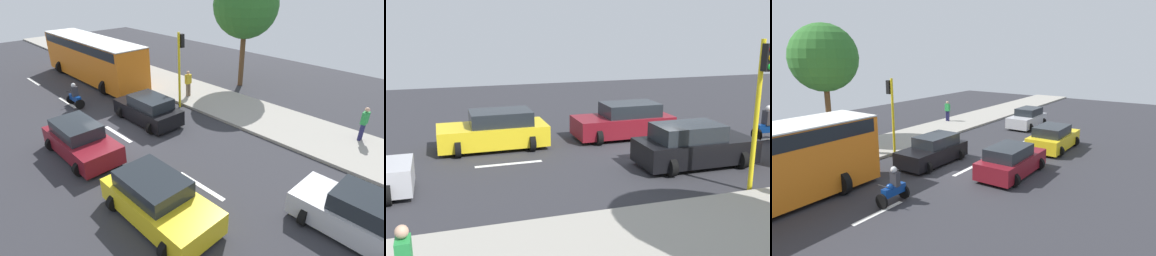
# 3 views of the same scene
# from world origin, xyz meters

# --- Properties ---
(ground_plane) EXTENTS (40.00, 60.00, 0.10)m
(ground_plane) POSITION_xyz_m (0.00, 0.00, -0.05)
(ground_plane) COLOR #2D2D33
(sidewalk) EXTENTS (4.00, 60.00, 0.15)m
(sidewalk) POSITION_xyz_m (7.00, 0.00, 0.07)
(sidewalk) COLOR #9E998E
(sidewalk) RESTS_ON ground
(lane_stripe_north) EXTENTS (0.20, 2.40, 0.01)m
(lane_stripe_north) POSITION_xyz_m (0.00, -6.00, 0.01)
(lane_stripe_north) COLOR white
(lane_stripe_north) RESTS_ON ground
(lane_stripe_mid) EXTENTS (0.20, 2.40, 0.01)m
(lane_stripe_mid) POSITION_xyz_m (0.00, 0.00, 0.01)
(lane_stripe_mid) COLOR white
(lane_stripe_mid) RESTS_ON ground
(lane_stripe_south) EXTENTS (0.20, 2.40, 0.01)m
(lane_stripe_south) POSITION_xyz_m (0.00, 6.00, 0.01)
(lane_stripe_south) COLOR white
(lane_stripe_south) RESTS_ON ground
(lane_stripe_far_south) EXTENTS (0.20, 2.40, 0.01)m
(lane_stripe_far_south) POSITION_xyz_m (0.00, 12.00, 0.01)
(lane_stripe_far_south) COLOR white
(lane_stripe_far_south) RESTS_ON ground
(car_black) EXTENTS (2.21, 4.16, 1.52)m
(car_black) POSITION_xyz_m (2.11, 0.17, 0.71)
(car_black) COLOR black
(car_black) RESTS_ON ground
(car_yellow_cab) EXTENTS (2.36, 4.27, 1.52)m
(car_yellow_cab) POSITION_xyz_m (-2.22, -6.19, 0.71)
(car_yellow_cab) COLOR yellow
(car_yellow_cab) RESTS_ON ground
(car_silver) EXTENTS (2.20, 3.92, 1.52)m
(car_silver) POSITION_xyz_m (1.79, -11.14, 0.71)
(car_silver) COLOR #B7B7BC
(car_silver) RESTS_ON ground
(car_maroon) EXTENTS (2.27, 4.26, 1.52)m
(car_maroon) POSITION_xyz_m (-2.20, -0.59, 0.71)
(car_maroon) COLOR maroon
(car_maroon) RESTS_ON ground
(city_bus) EXTENTS (3.20, 11.00, 3.16)m
(city_bus) POSITION_xyz_m (3.71, 9.15, 1.85)
(city_bus) COLOR orange
(city_bus) RESTS_ON ground
(motorcycle) EXTENTS (0.60, 1.30, 1.53)m
(motorcycle) POSITION_xyz_m (0.15, 5.04, 0.64)
(motorcycle) COLOR black
(motorcycle) RESTS_ON ground
(pedestrian_near_signal) EXTENTS (0.40, 0.24, 1.69)m
(pedestrian_near_signal) POSITION_xyz_m (8.09, -8.94, 1.06)
(pedestrian_near_signal) COLOR #1E1E4C
(pedestrian_near_signal) RESTS_ON sidewalk
(pedestrian_by_tree) EXTENTS (0.40, 0.24, 1.69)m
(pedestrian_by_tree) POSITION_xyz_m (6.18, 1.26, 1.06)
(pedestrian_by_tree) COLOR #72604C
(pedestrian_by_tree) RESTS_ON sidewalk
(traffic_light_corner) EXTENTS (0.49, 0.24, 4.50)m
(traffic_light_corner) POSITION_xyz_m (4.85, 0.50, 2.93)
(traffic_light_corner) COLOR yellow
(traffic_light_corner) RESTS_ON ground
(street_tree_north) EXTENTS (4.37, 4.37, 7.74)m
(street_tree_north) POSITION_xyz_m (10.78, 0.52, 5.53)
(street_tree_north) COLOR brown
(street_tree_north) RESTS_ON ground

